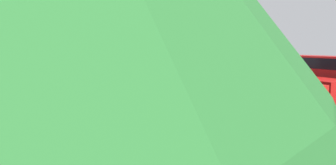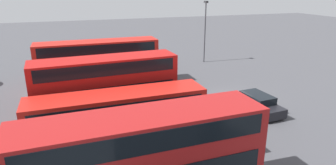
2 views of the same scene
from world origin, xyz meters
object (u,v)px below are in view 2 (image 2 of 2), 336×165
object	(u,v)px
bus_single_deck_second	(138,139)
lamp_post_tall	(205,27)
bus_double_decker_fourth	(106,85)
bus_double_decker_sixth	(99,62)
car_hatchback_silver	(258,103)
bus_single_deck_fifth	(100,83)
bus_single_deck_seventh	(99,62)
bus_single_deck_third	(119,112)
bus_double_decker_near_end	(144,160)

from	to	relation	value
bus_single_deck_second	lamp_post_tall	size ratio (longest dim) A/B	1.34
bus_single_deck_second	bus_double_decker_fourth	size ratio (longest dim) A/B	0.97
bus_double_decker_sixth	car_hatchback_silver	bearing A→B (deg)	-133.88
bus_single_deck_fifth	car_hatchback_silver	xyz separation A→B (m)	(-6.68, -11.49, -0.92)
bus_single_deck_seventh	car_hatchback_silver	bearing A→B (deg)	-142.89
bus_single_deck_second	bus_single_deck_third	size ratio (longest dim) A/B	0.89
car_hatchback_silver	lamp_post_tall	distance (m)	16.97
car_hatchback_silver	bus_double_decker_sixth	bearing A→B (deg)	46.12
car_hatchback_silver	bus_double_decker_near_end	bearing A→B (deg)	123.57
bus_single_deck_third	car_hatchback_silver	bearing A→B (deg)	-89.19
bus_double_decker_near_end	bus_single_deck_fifth	world-z (taller)	bus_double_decker_near_end
bus_single_deck_fifth	lamp_post_tall	xyz separation A→B (m)	(9.55, -14.58, 2.96)
bus_double_decker_fourth	car_hatchback_silver	size ratio (longest dim) A/B	2.43
bus_double_decker_fourth	bus_single_deck_seventh	distance (m)	10.84
lamp_post_tall	bus_double_decker_sixth	bearing A→B (deg)	111.41
bus_double_decker_near_end	bus_single_deck_seventh	size ratio (longest dim) A/B	0.99
bus_double_decker_fourth	bus_single_deck_third	bearing A→B (deg)	-175.47
bus_single_deck_second	bus_single_deck_fifth	bearing A→B (deg)	3.89
bus_single_deck_seventh	lamp_post_tall	world-z (taller)	lamp_post_tall
bus_single_deck_fifth	bus_single_deck_seventh	world-z (taller)	same
bus_single_deck_fifth	bus_single_deck_second	bearing A→B (deg)	-176.11
lamp_post_tall	bus_single_deck_second	bearing A→B (deg)	145.75
bus_single_deck_second	bus_double_decker_sixth	bearing A→B (deg)	1.29
bus_double_decker_near_end	bus_single_deck_second	xyz separation A→B (m)	(3.37, -0.51, -0.83)
bus_single_deck_second	bus_single_deck_fifth	size ratio (longest dim) A/B	0.99
bus_single_deck_fifth	bus_double_decker_sixth	bearing A→B (deg)	-5.75
bus_single_deck_third	bus_double_decker_fourth	world-z (taller)	bus_double_decker_fourth
car_hatchback_silver	lamp_post_tall	bearing A→B (deg)	-10.76
bus_double_decker_fourth	bus_single_deck_seventh	xyz separation A→B (m)	(10.78, -0.68, -0.83)
bus_single_deck_third	car_hatchback_silver	xyz separation A→B (m)	(0.16, -11.09, -0.92)
bus_single_deck_second	bus_single_deck_fifth	xyz separation A→B (m)	(10.79, 0.73, 0.00)
bus_double_decker_sixth	lamp_post_tall	distance (m)	15.38
bus_single_deck_fifth	bus_double_decker_near_end	bearing A→B (deg)	-179.08
bus_double_decker_near_end	lamp_post_tall	size ratio (longest dim) A/B	1.37
bus_single_deck_fifth	bus_single_deck_seventh	xyz separation A→B (m)	(7.44, -0.81, 0.00)
bus_double_decker_near_end	bus_single_deck_second	world-z (taller)	bus_double_decker_near_end
bus_single_deck_fifth	lamp_post_tall	size ratio (longest dim) A/B	1.36
bus_double_decker_near_end	bus_double_decker_fourth	bearing A→B (deg)	0.51
bus_single_deck_second	lamp_post_tall	bearing A→B (deg)	-34.25
car_hatchback_silver	bus_single_deck_fifth	bearing A→B (deg)	59.84
bus_double_decker_near_end	car_hatchback_silver	distance (m)	13.64
bus_single_deck_third	lamp_post_tall	bearing A→B (deg)	-40.86
bus_double_decker_fourth	bus_single_deck_second	bearing A→B (deg)	-175.37
lamp_post_tall	bus_single_deck_fifth	bearing A→B (deg)	123.22
bus_single_deck_second	bus_single_deck_third	xyz separation A→B (m)	(3.95, 0.33, 0.00)
bus_double_decker_sixth	bus_double_decker_near_end	bearing A→B (deg)	179.45
bus_single_deck_second	bus_single_deck_third	bearing A→B (deg)	4.71
bus_single_deck_seventh	lamp_post_tall	distance (m)	14.24
bus_double_decker_fourth	bus_single_deck_seventh	world-z (taller)	bus_double_decker_fourth
bus_single_deck_seventh	car_hatchback_silver	xyz separation A→B (m)	(-14.12, -10.68, -0.92)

